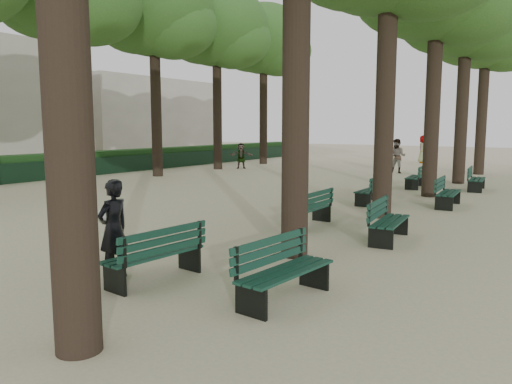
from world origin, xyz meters
The scene contains 21 objects.
ground centered at (0.00, 0.00, 0.00)m, with size 120.00×120.00×0.00m, color #C4BB94.
tree_central_4 centered at (1.50, 18.00, 7.65)m, with size 6.00×6.00×9.95m.
tree_central_5 centered at (1.50, 23.00, 7.65)m, with size 6.00×6.00×9.95m.
tree_far_3 centered at (-12.00, 13.00, 8.14)m, with size 6.00×6.00×10.45m.
tree_far_4 centered at (-12.00, 18.00, 8.14)m, with size 6.00×6.00×10.45m.
tree_far_5 centered at (-12.00, 23.00, 8.14)m, with size 6.00×6.00×10.45m.
bench_left_0 centered at (0.37, 0.33, 0.27)m, with size 0.73×1.84×0.92m.
bench_left_1 centered at (0.37, 5.78, 0.27)m, with size 0.61×1.81×0.92m.
bench_left_2 centered at (0.37, 10.21, 0.27)m, with size 0.61×1.81×0.92m.
bench_left_3 centered at (0.37, 15.24, 0.27)m, with size 0.76×1.85×0.92m.
bench_right_0 centered at (2.63, 0.69, 0.27)m, with size 0.74×1.85×0.92m.
bench_right_1 centered at (2.63, 5.28, 0.27)m, with size 0.76×1.85×0.92m.
bench_right_2 centered at (2.63, 10.91, 0.27)m, with size 0.69×1.83×0.92m.
bench_right_3 centered at (2.63, 15.76, 0.27)m, with size 0.74×1.85×0.92m.
man_with_map centered at (-0.30, 0.08, 0.83)m, with size 0.61×0.67×1.67m.
pedestrian_e centered at (-11.10, 19.11, 0.76)m, with size 1.42×0.31×1.53m, color #262628.
pedestrian_a centered at (-2.29, 21.21, 0.92)m, with size 0.90×0.37×1.85m, color #262628.
pedestrian_d centered at (-3.20, 29.64, 0.95)m, with size 0.93×0.38×1.91m, color #262628.
fence centered at (-15.00, 11.00, 0.45)m, with size 0.08×42.00×0.90m, color black.
hedge centered at (-15.70, 11.00, 0.60)m, with size 1.20×42.00×1.20m, color #153C14.
building_far centered at (-33.00, 30.00, 3.50)m, with size 12.00×16.00×7.00m, color #B7B2A3.
Camera 1 is at (6.13, -5.38, 2.53)m, focal length 35.00 mm.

